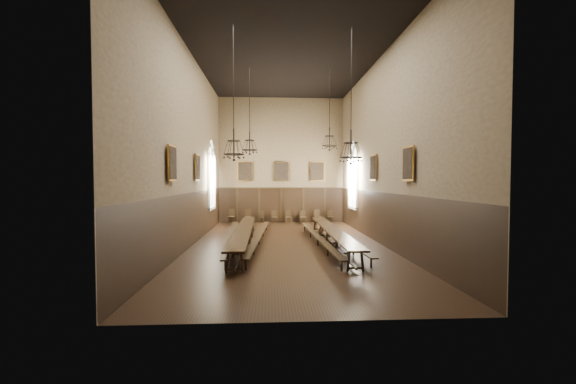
{
  "coord_description": "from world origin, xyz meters",
  "views": [
    {
      "loc": [
        -0.83,
        -16.55,
        3.1
      ],
      "look_at": [
        0.1,
        1.5,
        2.46
      ],
      "focal_mm": 22.0,
      "sensor_mm": 36.0,
      "label": 1
    }
  ],
  "objects": [
    {
      "name": "bench_right_inner",
      "position": [
        1.42,
        -0.18,
        0.29
      ],
      "size": [
        0.66,
        10.14,
        0.46
      ],
      "rotation": [
        0.0,
        0.0,
        0.04
      ],
      "color": "black",
      "rests_on": "floor"
    },
    {
      "name": "portrait_left_0",
      "position": [
        -4.38,
        1.0,
        3.7
      ],
      "size": [
        0.12,
        1.0,
        1.3
      ],
      "color": "#B0762A",
      "rests_on": "wall_left"
    },
    {
      "name": "bench_left_outer",
      "position": [
        -2.65,
        0.23,
        0.3
      ],
      "size": [
        0.99,
        10.53,
        0.47
      ],
      "rotation": [
        0.0,
        0.0,
        0.06
      ],
      "color": "black",
      "rests_on": "floor"
    },
    {
      "name": "chandelier_front_right",
      "position": [
        2.34,
        -2.86,
        4.3
      ],
      "size": [
        0.88,
        0.88,
        5.19
      ],
      "color": "black",
      "rests_on": "ceiling"
    },
    {
      "name": "chair_2",
      "position": [
        -1.45,
        8.53,
        0.26
      ],
      "size": [
        0.39,
        0.39,
        0.86
      ],
      "rotation": [
        0.0,
        0.0,
        -0.02
      ],
      "color": "black",
      "rests_on": "floor"
    },
    {
      "name": "table_right",
      "position": [
        2.07,
        -0.25,
        0.4
      ],
      "size": [
        0.79,
        10.39,
        0.81
      ],
      "rotation": [
        0.0,
        0.0,
        -0.01
      ],
      "color": "black",
      "rests_on": "floor"
    },
    {
      "name": "bench_left_inner",
      "position": [
        -1.35,
        0.26,
        0.3
      ],
      "size": [
        0.96,
        10.42,
        0.47
      ],
      "rotation": [
        0.0,
        0.0,
        -0.06
      ],
      "color": "black",
      "rests_on": "floor"
    },
    {
      "name": "chair_4",
      "position": [
        0.5,
        8.53,
        0.26
      ],
      "size": [
        0.43,
        0.43,
        0.86
      ],
      "rotation": [
        0.0,
        0.0,
        -0.13
      ],
      "color": "black",
      "rests_on": "floor"
    },
    {
      "name": "table_left",
      "position": [
        -2.04,
        -0.12,
        0.41
      ],
      "size": [
        0.84,
        10.63,
        0.83
      ],
      "rotation": [
        0.0,
        0.0,
        0.01
      ],
      "color": "black",
      "rests_on": "floor"
    },
    {
      "name": "wall_left",
      "position": [
        -4.51,
        0.0,
        4.5
      ],
      "size": [
        0.02,
        18.0,
        9.0
      ],
      "primitive_type": "cube",
      "color": "#877153",
      "rests_on": "ground"
    },
    {
      "name": "chair_3",
      "position": [
        -0.48,
        8.48,
        0.27
      ],
      "size": [
        0.48,
        0.48,
        0.88
      ],
      "rotation": [
        0.0,
        0.0,
        0.27
      ],
      "color": "black",
      "rests_on": "floor"
    },
    {
      "name": "chandelier_front_left",
      "position": [
        -2.21,
        -2.87,
        4.43
      ],
      "size": [
        0.8,
        0.8,
        5.07
      ],
      "color": "black",
      "rests_on": "ceiling"
    },
    {
      "name": "chair_0",
      "position": [
        -3.58,
        8.49,
        0.31
      ],
      "size": [
        0.54,
        0.54,
        1.01
      ],
      "rotation": [
        0.0,
        0.0,
        -0.22
      ],
      "color": "black",
      "rests_on": "floor"
    },
    {
      "name": "chair_5",
      "position": [
        1.55,
        8.52,
        0.26
      ],
      "size": [
        0.44,
        0.44,
        0.87
      ],
      "rotation": [
        0.0,
        0.0,
        0.16
      ],
      "color": "black",
      "rests_on": "floor"
    },
    {
      "name": "portrait_left_1",
      "position": [
        -4.38,
        -3.5,
        3.7
      ],
      "size": [
        0.12,
        1.0,
        1.3
      ],
      "color": "#B0762A",
      "rests_on": "wall_left"
    },
    {
      "name": "portrait_back_0",
      "position": [
        -2.6,
        8.88,
        3.7
      ],
      "size": [
        1.1,
        0.12,
        1.4
      ],
      "color": "#B0762A",
      "rests_on": "wall_back"
    },
    {
      "name": "portrait_right_0",
      "position": [
        4.38,
        1.0,
        3.7
      ],
      "size": [
        0.12,
        1.0,
        1.3
      ],
      "color": "#B0762A",
      "rests_on": "wall_right"
    },
    {
      "name": "chandelier_back_right",
      "position": [
        2.35,
        2.14,
        5.2
      ],
      "size": [
        0.8,
        0.8,
        4.24
      ],
      "color": "black",
      "rests_on": "ceiling"
    },
    {
      "name": "ceiling",
      "position": [
        0.0,
        0.0,
        9.01
      ],
      "size": [
        9.0,
        18.0,
        0.02
      ],
      "primitive_type": "cube",
      "color": "black",
      "rests_on": "ground"
    },
    {
      "name": "portrait_back_2",
      "position": [
        2.6,
        8.88,
        3.7
      ],
      "size": [
        1.1,
        0.12,
        1.4
      ],
      "color": "#B0762A",
      "rests_on": "wall_back"
    },
    {
      "name": "wall_right",
      "position": [
        4.51,
        0.0,
        4.5
      ],
      "size": [
        0.02,
        18.0,
        9.0
      ],
      "primitive_type": "cube",
      "color": "#877153",
      "rests_on": "ground"
    },
    {
      "name": "chair_7",
      "position": [
        3.53,
        8.5,
        0.27
      ],
      "size": [
        0.44,
        0.44,
        0.89
      ],
      "rotation": [
        0.0,
        0.0,
        0.13
      ],
      "color": "black",
      "rests_on": "floor"
    },
    {
      "name": "chandelier_back_left",
      "position": [
        -1.9,
        2.35,
        4.99
      ],
      "size": [
        0.79,
        0.79,
        4.46
      ],
      "color": "black",
      "rests_on": "ceiling"
    },
    {
      "name": "chair_6",
      "position": [
        2.59,
        8.48,
        0.28
      ],
      "size": [
        0.48,
        0.48,
        0.94
      ],
      "rotation": [
        0.0,
        0.0,
        0.18
      ],
      "color": "black",
      "rests_on": "floor"
    },
    {
      "name": "wall_front",
      "position": [
        0.0,
        -9.01,
        4.5
      ],
      "size": [
        9.0,
        0.02,
        9.0
      ],
      "primitive_type": "cube",
      "color": "#877153",
      "rests_on": "ground"
    },
    {
      "name": "wainscot_panelling",
      "position": [
        0.0,
        0.0,
        1.25
      ],
      "size": [
        9.0,
        18.0,
        2.5
      ],
      "primitive_type": null,
      "color": "black",
      "rests_on": "floor"
    },
    {
      "name": "bench_right_outer",
      "position": [
        2.49,
        -0.09,
        0.27
      ],
      "size": [
        0.78,
        9.46,
        0.43
      ],
      "rotation": [
        0.0,
        0.0,
        0.05
      ],
      "color": "black",
      "rests_on": "floor"
    },
    {
      "name": "window_left",
      "position": [
        -4.43,
        5.5,
        3.4
      ],
      "size": [
        0.2,
        2.2,
        4.6
      ],
      "primitive_type": null,
      "color": "white",
      "rests_on": "wall_left"
    },
    {
      "name": "wall_back",
      "position": [
        0.0,
        9.01,
        4.5
      ],
      "size": [
        9.0,
        0.02,
        9.0
      ],
      "primitive_type": "cube",
      "color": "#877153",
      "rests_on": "ground"
    },
    {
      "name": "floor",
      "position": [
        0.0,
        0.0,
        -0.01
      ],
      "size": [
        9.0,
        18.0,
        0.02
      ],
      "primitive_type": "cube",
      "color": "black",
      "rests_on": "ground"
    },
    {
      "name": "chair_1",
      "position": [
        -2.38,
        8.61,
        0.28
      ],
      "size": [
        0.42,
        0.42,
        0.94
      ],
      "rotation": [
        0.0,
        0.0,
        0.01
      ],
      "color": "black",
      "rests_on": "floor"
    },
    {
      "name": "window_right",
      "position": [
        4.43,
        5.5,
        3.4
      ],
      "size": [
        0.2,
        2.2,
        4.6
      ],
      "primitive_type": null,
      "color": "white",
      "rests_on": "wall_right"
    },
    {
      "name": "portrait_back_1",
      "position": [
        0.0,
        8.88,
        3.7
      ],
      "size": [
        1.1,
        0.12,
        1.4
      ],
      "color": "#B0762A",
      "rests_on": "wall_back"
    },
    {
      "name": "portrait_right_1",
      "position": [
        4.38,
        -3.5,
        3.7
      ],
      "size": [
        0.12,
        1.0,
        1.3
      ],
      "color": "#B0762A",
      "rests_on": "wall_right"
    }
  ]
}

